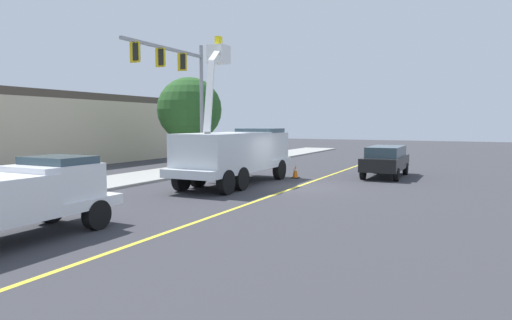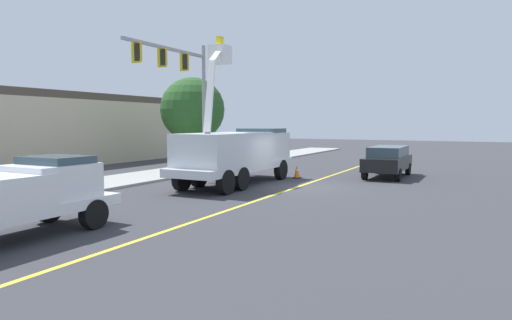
# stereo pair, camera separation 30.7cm
# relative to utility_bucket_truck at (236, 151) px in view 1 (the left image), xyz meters

# --- Properties ---
(ground) EXTENTS (120.00, 120.00, 0.00)m
(ground) POSITION_rel_utility_bucket_truck_xyz_m (0.50, -2.99, -1.62)
(ground) COLOR #38383D
(sidewalk_far_side) EXTENTS (60.02, 3.89, 0.12)m
(sidewalk_far_side) POSITION_rel_utility_bucket_truck_xyz_m (0.46, 5.76, -1.56)
(sidewalk_far_side) COLOR #9E9E99
(sidewalk_far_side) RESTS_ON ground
(lane_centre_stripe) EXTENTS (50.00, 0.40, 0.01)m
(lane_centre_stripe) POSITION_rel_utility_bucket_truck_xyz_m (0.50, -2.99, -1.61)
(lane_centre_stripe) COLOR yellow
(lane_centre_stripe) RESTS_ON ground
(utility_bucket_truck) EXTENTS (8.21, 3.20, 7.33)m
(utility_bucket_truck) POSITION_rel_utility_bucket_truck_xyz_m (0.00, 0.00, 0.00)
(utility_bucket_truck) COLOR silver
(utility_bucket_truck) RESTS_ON ground
(service_pickup_truck) EXTENTS (5.61, 2.21, 2.06)m
(service_pickup_truck) POSITION_rel_utility_bucket_truck_xyz_m (-11.77, -0.09, -0.50)
(service_pickup_truck) COLOR white
(service_pickup_truck) RESTS_ON ground
(passing_minivan) EXTENTS (4.81, 1.97, 1.69)m
(passing_minivan) POSITION_rel_utility_bucket_truck_xyz_m (6.36, -5.95, -0.65)
(passing_minivan) COLOR black
(passing_minivan) RESTS_ON ground
(traffic_cone_mid_front) EXTENTS (0.40, 0.40, 0.72)m
(traffic_cone_mid_front) POSITION_rel_utility_bucket_truck_xyz_m (3.60, -1.69, -1.26)
(traffic_cone_mid_front) COLOR black
(traffic_cone_mid_front) RESTS_ON ground
(traffic_signal_mast) EXTENTS (7.01, 0.58, 7.67)m
(traffic_signal_mast) POSITION_rel_utility_bucket_truck_xyz_m (2.06, 4.75, 3.87)
(traffic_signal_mast) COLOR gray
(traffic_signal_mast) RESTS_ON ground
(commercial_building_backdrop) EXTENTS (26.86, 7.79, 5.08)m
(commercial_building_backdrop) POSITION_rel_utility_bucket_truck_xyz_m (5.66, 17.33, 0.92)
(commercial_building_backdrop) COLOR beige
(commercial_building_backdrop) RESTS_ON ground
(street_tree_right) EXTENTS (4.52, 4.52, 6.18)m
(street_tree_right) POSITION_rel_utility_bucket_truck_xyz_m (7.29, 7.77, 2.30)
(street_tree_right) COLOR brown
(street_tree_right) RESTS_ON ground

